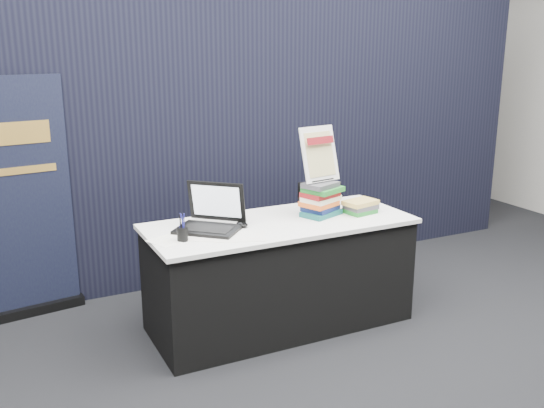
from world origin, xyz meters
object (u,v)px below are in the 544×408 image
Objects in this scene: laptop at (204,219)px; book_stack_tall at (321,199)px; stacking_chair at (327,230)px; pullup_banner at (22,214)px; display_table at (280,273)px; book_stack_short at (361,206)px; info_sign at (319,155)px.

book_stack_tall is (0.84, -0.05, 0.05)m from laptop.
pullup_banner is at bearing -168.85° from stacking_chair.
laptop reaches higher than stacking_chair.
display_table is 0.59m from book_stack_tall.
laptop is at bearing 173.43° from book_stack_short.
pullup_banner reaches higher than book_stack_short.
book_stack_tall reaches higher than stacking_chair.
pullup_banner reaches higher than info_sign.
laptop is at bearing 172.78° from display_table.
stacking_chair is (0.37, 0.49, -0.41)m from book_stack_tall.
pullup_banner reaches higher than stacking_chair.
book_stack_tall is 0.78× the size of info_sign.
pullup_banner is 2.29m from stacking_chair.
book_stack_tall is (0.33, 0.01, 0.49)m from display_table.
pullup_banner is (-1.86, 0.93, -0.11)m from book_stack_tall.
book_stack_tall is at bearing -104.28° from stacking_chair.
book_stack_short is 0.15× the size of pullup_banner.
book_stack_tall is at bearing 164.74° from book_stack_short.
stacking_chair is at bearing 42.52° from info_sign.
info_sign reaches higher than display_table.
display_table is at bearing 178.66° from info_sign.
book_stack_short is at bearing -75.63° from stacking_chair.
pullup_banner is (-1.86, 0.90, -0.42)m from info_sign.
info_sign is (0.00, 0.03, 0.30)m from book_stack_tall.
pullup_banner reaches higher than display_table.
laptop reaches higher than book_stack_tall.
book_stack_short is 0.67m from stacking_chair.
laptop is at bearing 169.51° from info_sign.
book_stack_short is 2.38m from pullup_banner.
book_stack_tall is 0.31m from info_sign.
book_stack_short is at bearing 36.15° from laptop.
stacking_chair is (0.08, 0.57, -0.34)m from book_stack_short.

